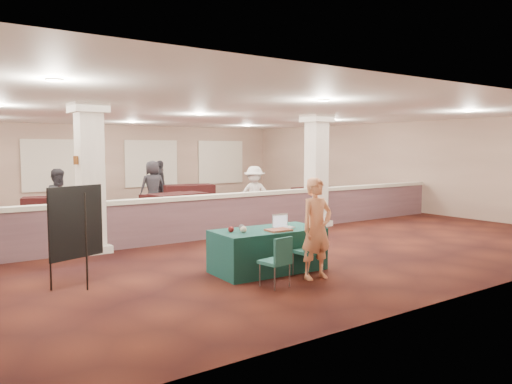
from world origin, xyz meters
TOP-DOWN VIEW (x-y plane):
  - ground at (0.00, 0.00)m, footprint 16.00×16.00m
  - wall_back at (0.00, 8.00)m, footprint 16.00×0.04m
  - wall_front at (0.00, -8.00)m, footprint 16.00×0.04m
  - wall_right at (8.00, 0.00)m, footprint 0.04×16.00m
  - ceiling at (0.00, 0.00)m, footprint 16.00×16.00m
  - partition_wall at (0.00, -1.50)m, footprint 15.60×0.28m
  - column_left at (-3.50, -1.50)m, footprint 0.72×0.72m
  - column_right at (3.00, -1.50)m, footprint 0.72×0.72m
  - sconce_left at (-3.78, -1.50)m, footprint 0.12×0.12m
  - sconce_right at (-3.22, -1.50)m, footprint 0.12×0.12m
  - near_table at (-1.37, -5.03)m, footprint 2.07×1.11m
  - conf_chair_main at (-0.99, -5.80)m, footprint 0.47×0.48m
  - conf_chair_side at (-1.89, -6.01)m, footprint 0.47×0.47m
  - easel_board at (-4.54, -4.14)m, footprint 0.93×0.58m
  - woman at (-1.00, -5.94)m, footprint 0.64×0.43m
  - far_table_front_left at (-2.50, 0.94)m, footprint 1.82×0.95m
  - far_table_front_center at (0.67, 2.72)m, footprint 2.01×1.25m
  - far_table_front_right at (6.50, 2.43)m, footprint 1.80×0.94m
  - far_table_back_left at (-2.91, 4.98)m, footprint 1.80×1.27m
  - far_table_back_center at (0.53, 3.20)m, footprint 1.95×1.32m
  - far_table_back_right at (2.50, 5.52)m, footprint 2.14×1.38m
  - attendee_a at (-3.42, 1.47)m, footprint 0.94×0.82m
  - attendee_b at (1.86, 0.00)m, footprint 1.13×1.13m
  - attendee_c at (1.50, 6.00)m, footprint 1.02×1.13m
  - attendee_d at (0.27, 3.87)m, footprint 0.93×0.53m
  - laptop_base at (-1.05, -5.10)m, footprint 0.36×0.26m
  - laptop_screen at (-1.04, -4.97)m, footprint 0.35×0.03m
  - screen_glow at (-1.04, -4.98)m, footprint 0.32×0.02m
  - knitting at (-1.33, -5.29)m, footprint 0.44×0.34m
  - yarn_cream at (-1.96, -5.10)m, footprint 0.12×0.12m
  - yarn_red at (-2.11, -4.94)m, footprint 0.11×0.11m
  - yarn_grey at (-1.84, -4.87)m, footprint 0.11×0.11m
  - scissors at (-0.69, -5.36)m, footprint 0.13×0.04m

SIDE VIEW (x-z plane):
  - ground at x=0.00m, z-range 0.00..0.00m
  - far_table_back_left at x=-2.91m, z-range 0.00..0.66m
  - far_table_front_right at x=6.50m, z-range 0.00..0.72m
  - far_table_back_center at x=0.53m, z-range 0.00..0.72m
  - far_table_front_left at x=-2.50m, z-range 0.00..0.73m
  - far_table_front_center at x=0.67m, z-range 0.00..0.76m
  - near_table at x=-1.37m, z-range 0.00..0.78m
  - far_table_back_right at x=2.50m, z-range 0.00..0.80m
  - conf_chair_side at x=-1.89m, z-range 0.08..0.91m
  - conf_chair_main at x=-0.99m, z-range 0.08..0.98m
  - partition_wall at x=0.00m, z-range 0.02..1.12m
  - scissors at x=-0.69m, z-range 0.78..0.79m
  - laptop_base at x=-1.05m, z-range 0.78..0.79m
  - knitting at x=-1.33m, z-range 0.78..0.81m
  - yarn_red at x=-2.11m, z-range 0.78..0.88m
  - yarn_grey at x=-1.84m, z-range 0.78..0.89m
  - yarn_cream at x=-1.96m, z-range 0.78..0.89m
  - attendee_b at x=1.86m, z-range 0.00..1.71m
  - attendee_a at x=-3.42m, z-range 0.00..1.72m
  - woman at x=-1.00m, z-range 0.00..1.75m
  - attendee_c at x=1.50m, z-range 0.00..1.78m
  - screen_glow at x=-1.04m, z-range 0.79..1.00m
  - laptop_screen at x=-1.04m, z-range 0.79..1.03m
  - attendee_d at x=0.27m, z-range 0.00..1.83m
  - easel_board at x=-4.54m, z-range 0.22..1.88m
  - wall_back at x=0.00m, z-range 0.00..3.20m
  - wall_front at x=0.00m, z-range 0.00..3.20m
  - wall_right at x=8.00m, z-range 0.00..3.20m
  - column_left at x=-3.50m, z-range 0.04..3.24m
  - column_right at x=3.00m, z-range 0.04..3.24m
  - sconce_left at x=-3.78m, z-range 1.91..2.09m
  - sconce_right at x=-3.22m, z-range 1.91..2.09m
  - ceiling at x=0.00m, z-range 3.19..3.21m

